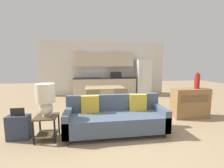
% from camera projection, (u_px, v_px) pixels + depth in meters
% --- Properties ---
extents(ground_plane, '(20.00, 20.00, 0.00)m').
position_uv_depth(ground_plane, '(124.00, 135.00, 3.34)').
color(ground_plane, '#9E8460').
extents(wall_back, '(6.40, 0.07, 2.70)m').
position_uv_depth(wall_back, '(104.00, 68.00, 7.70)').
color(wall_back, silver).
rests_on(wall_back, ground_plane).
extents(kitchen_counter, '(3.08, 0.65, 2.15)m').
position_uv_depth(kitchen_counter, '(105.00, 79.00, 7.48)').
color(kitchen_counter, beige).
rests_on(kitchen_counter, ground_plane).
extents(refrigerator, '(0.69, 0.76, 1.79)m').
position_uv_depth(refrigerator, '(143.00, 77.00, 7.64)').
color(refrigerator, white).
rests_on(refrigerator, ground_plane).
extents(dining_table, '(1.35, 0.82, 0.76)m').
position_uv_depth(dining_table, '(105.00, 89.00, 5.29)').
color(dining_table, tan).
rests_on(dining_table, ground_plane).
extents(couch, '(2.23, 0.80, 0.85)m').
position_uv_depth(couch, '(115.00, 118.00, 3.44)').
color(couch, '#3D2D1E').
rests_on(couch, ground_plane).
extents(side_table, '(0.44, 0.44, 0.50)m').
position_uv_depth(side_table, '(47.00, 124.00, 3.12)').
color(side_table, brown).
rests_on(side_table, ground_plane).
extents(table_lamp, '(0.38, 0.38, 0.67)m').
position_uv_depth(table_lamp, '(46.00, 97.00, 3.06)').
color(table_lamp, silver).
rests_on(table_lamp, side_table).
extents(credenza, '(1.06, 0.41, 0.86)m').
position_uv_depth(credenza, '(190.00, 103.00, 4.42)').
color(credenza, olive).
rests_on(credenza, ground_plane).
extents(vase, '(0.14, 0.14, 0.46)m').
position_uv_depth(vase, '(197.00, 81.00, 4.34)').
color(vase, maroon).
rests_on(vase, credenza).
extents(dining_chair_near_left, '(0.45, 0.45, 0.85)m').
position_uv_depth(dining_chair_near_left, '(93.00, 100.00, 4.49)').
color(dining_chair_near_left, '#997A56').
rests_on(dining_chair_near_left, ground_plane).
extents(dining_chair_near_right, '(0.46, 0.46, 0.85)m').
position_uv_depth(dining_chair_near_right, '(121.00, 99.00, 4.64)').
color(dining_chair_near_right, '#997A56').
rests_on(dining_chair_near_right, ground_plane).
extents(suitcase, '(0.44, 0.22, 0.67)m').
position_uv_depth(suitcase, '(19.00, 127.00, 3.13)').
color(suitcase, '#2D384C').
rests_on(suitcase, ground_plane).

